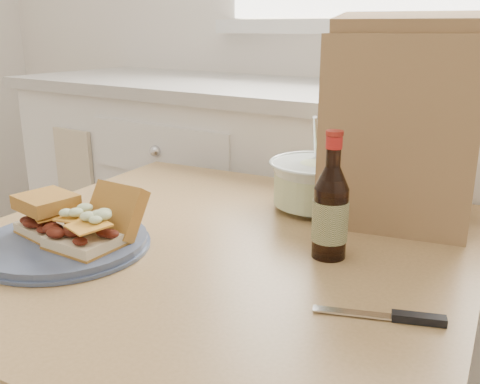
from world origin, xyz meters
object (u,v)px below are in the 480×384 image
Objects in this scene: dining_table at (213,296)px; paper_bag at (399,132)px; coleslaw_bowl at (316,186)px; plate at (64,243)px; beer_bottle at (331,211)px.

paper_bag is at bearing 44.73° from dining_table.
paper_bag is (0.16, 0.02, 0.13)m from coleslaw_bowl.
plate is 0.46m from beer_bottle.
paper_bag reaches higher than coleslaw_bowl.
coleslaw_bowl is at bearing 58.20° from plate.
dining_table is at bearing 39.99° from plate.
plate is 1.44× the size of coleslaw_bowl.
beer_bottle is (0.13, -0.21, 0.03)m from coleslaw_bowl.
paper_bag is at bearing 79.12° from beer_bottle.
paper_bag reaches higher than plate.
dining_table is 4.94× the size of coleslaw_bowl.
dining_table is 0.29m from plate.
beer_bottle is at bearing 29.70° from plate.
coleslaw_bowl is 0.93× the size of beer_bottle.
beer_bottle is (0.40, 0.23, 0.07)m from plate.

